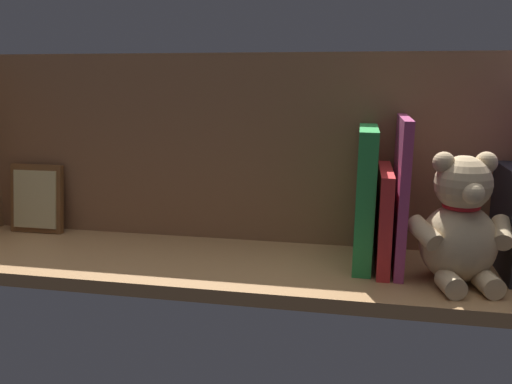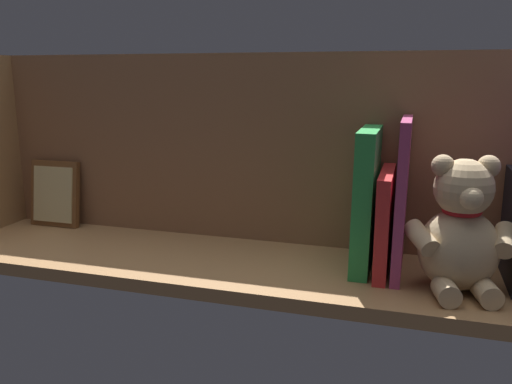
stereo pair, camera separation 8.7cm
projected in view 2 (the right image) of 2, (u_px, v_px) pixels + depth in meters
ground_plane at (256, 266)px, 89.67cm from camera, size 117.87×27.29×2.20cm
shelf_back_panel at (274, 150)px, 96.28cm from camera, size 117.87×1.50×34.58cm
teddy_bear at (461, 232)px, 75.36cm from camera, size 15.79×14.34×19.89cm
book_3 at (402, 197)px, 82.15cm from camera, size 1.70×16.27×24.34cm
book_4 at (385, 221)px, 83.68cm from camera, size 2.01×16.37×16.10cm
book_5 at (366, 199)px, 84.39cm from camera, size 3.21×15.22×22.59cm
picture_frame_leaning at (55, 194)px, 108.83cm from camera, size 10.90×3.33×13.59cm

